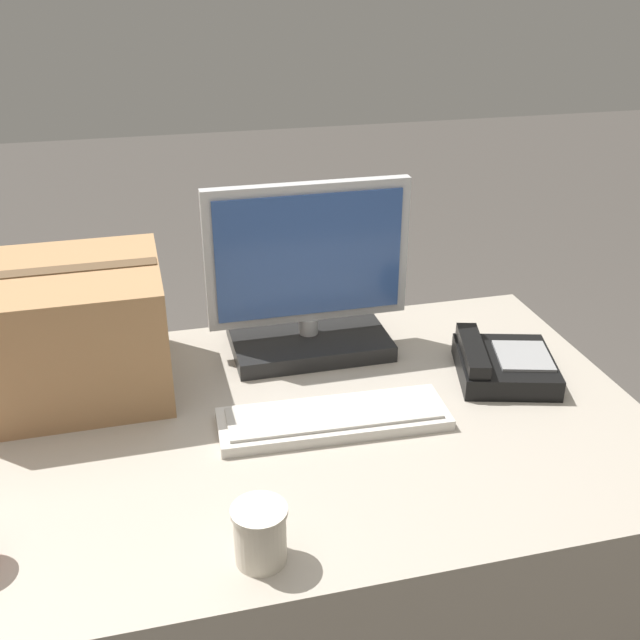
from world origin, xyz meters
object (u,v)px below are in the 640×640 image
monitor (308,290)px  paper_cup_right (260,534)px  cardboard_box (70,330)px  keyboard (334,418)px  desk_phone (502,364)px

monitor → paper_cup_right: monitor is taller
cardboard_box → keyboard: bearing=-28.7°
desk_phone → cardboard_box: bearing=-175.6°
desk_phone → paper_cup_right: 0.74m
keyboard → cardboard_box: size_ratio=1.18×
paper_cup_right → desk_phone: bearing=34.6°
paper_cup_right → cardboard_box: bearing=116.1°
monitor → cardboard_box: (-0.52, -0.05, -0.01)m
keyboard → desk_phone: bearing=15.1°
desk_phone → monitor: bearing=164.5°
paper_cup_right → cardboard_box: (-0.29, 0.60, 0.08)m
desk_phone → cardboard_box: 0.92m
paper_cup_right → keyboard: bearing=58.2°
monitor → keyboard: size_ratio=1.00×
keyboard → paper_cup_right: bearing=-119.4°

